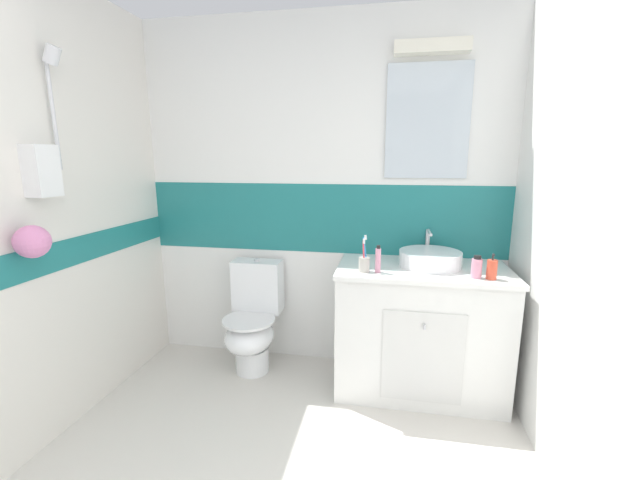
% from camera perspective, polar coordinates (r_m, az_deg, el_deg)
% --- Properties ---
extents(wall_back_tiled, '(3.20, 0.20, 2.50)m').
position_cam_1_polar(wall_back_tiled, '(2.87, 0.57, 6.44)').
color(wall_back_tiled, white).
rests_on(wall_back_tiled, ground_plane).
extents(wall_left_shower_alcove, '(0.28, 3.48, 2.50)m').
position_cam_1_polar(wall_left_shower_alcove, '(2.43, -39.01, 2.56)').
color(wall_left_shower_alcove, silver).
rests_on(wall_left_shower_alcove, ground_plane).
extents(wall_right_plain, '(0.10, 3.48, 2.50)m').
position_cam_1_polar(wall_right_plain, '(1.81, 38.35, 0.32)').
color(wall_right_plain, white).
rests_on(wall_right_plain, ground_plane).
extents(vanity_cabinet, '(1.08, 0.59, 0.85)m').
position_cam_1_polar(vanity_cabinet, '(2.73, 14.32, -12.43)').
color(vanity_cabinet, silver).
rests_on(vanity_cabinet, ground_plane).
extents(sink_basin, '(0.39, 0.44, 0.21)m').
position_cam_1_polar(sink_basin, '(2.62, 15.75, -2.51)').
color(sink_basin, white).
rests_on(sink_basin, vanity_cabinet).
extents(toilet, '(0.37, 0.50, 0.81)m').
position_cam_1_polar(toilet, '(2.94, -9.76, -11.56)').
color(toilet, white).
rests_on(toilet, ground_plane).
extents(toothbrush_cup, '(0.07, 0.07, 0.23)m').
position_cam_1_polar(toothbrush_cup, '(2.41, 6.46, -3.32)').
color(toothbrush_cup, '#B2ADA3').
rests_on(toothbrush_cup, vanity_cabinet).
extents(soap_dispenser, '(0.06, 0.06, 0.15)m').
position_cam_1_polar(soap_dispenser, '(2.45, 23.76, -3.94)').
color(soap_dispenser, '#D84C33').
rests_on(soap_dispenser, vanity_cabinet).
extents(toothpaste_tube_upright, '(0.03, 0.03, 0.17)m').
position_cam_1_polar(toothpaste_tube_upright, '(2.40, 8.46, -2.84)').
color(toothpaste_tube_upright, pink).
rests_on(toothpaste_tube_upright, vanity_cabinet).
extents(lotion_bottle_short, '(0.06, 0.06, 0.13)m').
position_cam_1_polar(lotion_bottle_short, '(2.44, 21.87, -3.74)').
color(lotion_bottle_short, pink).
rests_on(lotion_bottle_short, vanity_cabinet).
extents(bath_mat, '(0.51, 0.42, 0.01)m').
position_cam_1_polar(bath_mat, '(2.29, 13.07, -30.30)').
color(bath_mat, '#99999E').
rests_on(bath_mat, ground_plane).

